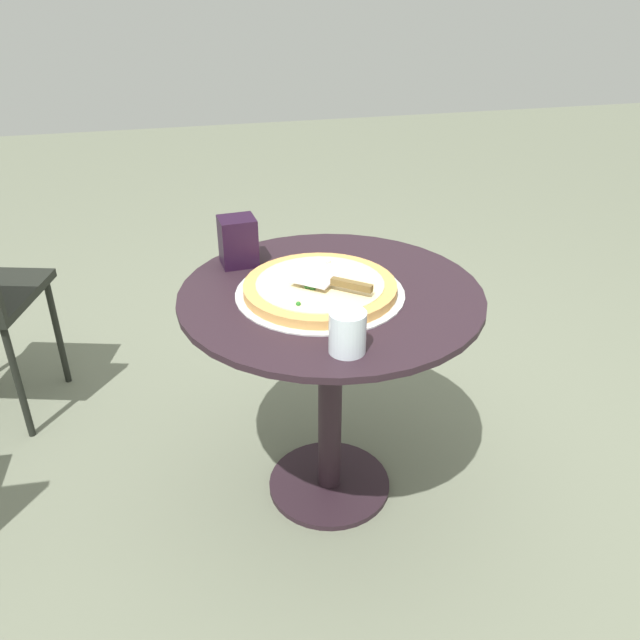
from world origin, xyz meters
TOP-DOWN VIEW (x-y plane):
  - ground_plane at (0.00, 0.00)m, footprint 10.00×10.00m
  - patio_table at (0.00, 0.00)m, footprint 0.81×0.81m
  - pizza_on_tray at (-0.01, 0.03)m, footprint 0.44×0.44m
  - pizza_server at (-0.05, 0.01)m, footprint 0.17×0.19m
  - drinking_cup at (-0.29, 0.04)m, footprint 0.08×0.08m
  - napkin_dispenser at (0.23, 0.21)m, footprint 0.10×0.11m

SIDE VIEW (x-z plane):
  - ground_plane at x=0.00m, z-range 0.00..0.00m
  - patio_table at x=0.00m, z-range 0.18..0.86m
  - pizza_on_tray at x=-0.01m, z-range 0.68..0.72m
  - drinking_cup at x=-0.29m, z-range 0.68..0.78m
  - pizza_server at x=-0.05m, z-range 0.73..0.74m
  - napkin_dispenser at x=0.23m, z-range 0.68..0.82m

